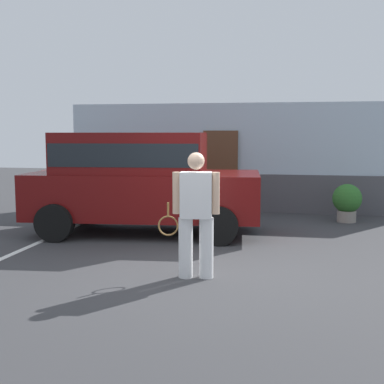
% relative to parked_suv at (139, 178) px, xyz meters
% --- Properties ---
extents(ground_plane, '(40.00, 40.00, 0.00)m').
position_rel_parked_suv_xyz_m(ground_plane, '(1.66, -2.68, -1.15)').
color(ground_plane, '#38383A').
extents(parking_stripe_0, '(0.12, 4.40, 0.01)m').
position_rel_parked_suv_xyz_m(parking_stripe_0, '(-1.61, -1.18, -1.14)').
color(parking_stripe_0, silver).
rests_on(parking_stripe_0, ground_plane).
extents(house_frontage, '(9.03, 0.40, 2.81)m').
position_rel_parked_suv_xyz_m(house_frontage, '(1.66, 3.43, 0.17)').
color(house_frontage, silver).
rests_on(house_frontage, ground_plane).
extents(parked_suv, '(4.75, 2.50, 2.05)m').
position_rel_parked_suv_xyz_m(parked_suv, '(0.00, 0.00, 0.00)').
color(parked_suv, '#590C0C').
rests_on(parked_suv, ground_plane).
extents(tennis_player_man, '(0.92, 0.33, 1.78)m').
position_rel_parked_suv_xyz_m(tennis_player_man, '(1.70, -2.94, -0.23)').
color(tennis_player_man, white).
rests_on(tennis_player_man, ground_plane).
extents(potted_plant_by_porch, '(0.67, 0.67, 0.88)m').
position_rel_parked_suv_xyz_m(potted_plant_by_porch, '(4.30, 2.19, -0.66)').
color(potted_plant_by_porch, gray).
rests_on(potted_plant_by_porch, ground_plane).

